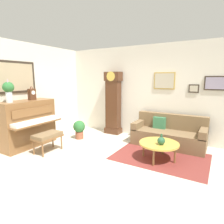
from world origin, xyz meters
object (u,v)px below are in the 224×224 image
green_jug (161,141)px  potted_plant (79,128)px  piano (27,123)px  piano_bench (48,136)px  grandfather_clock (113,105)px  mantel_clock (32,94)px  couch (169,134)px  coffee_table (159,144)px  flower_vase (8,90)px

green_jug → potted_plant: 2.64m
piano → piano_bench: bearing=-2.6°
grandfather_clock → mantel_clock: (-1.39, -2.00, 0.45)m
couch → coffee_table: 1.07m
coffee_table → mantel_clock: 3.56m
piano → piano_bench: 0.83m
flower_vase → potted_plant: 2.18m
flower_vase → potted_plant: flower_vase is taller
couch → flower_vase: (-3.28, -2.41, 1.24)m
grandfather_clock → potted_plant: grandfather_clock is taller
coffee_table → potted_plant: potted_plant is taller
piano → potted_plant: 1.45m
couch → potted_plant: bearing=-162.3°
coffee_table → green_jug: green_jug is taller
couch → mantel_clock: bearing=-151.7°
potted_plant → coffee_table: bearing=-6.0°
couch → mantel_clock: 3.89m
grandfather_clock → green_jug: bearing=-34.9°
grandfather_clock → flower_vase: (-1.39, -2.64, 0.59)m
mantel_clock → green_jug: (3.40, 0.60, -0.92)m
potted_plant → couch: bearing=17.7°
flower_vase → couch: bearing=36.3°
coffee_table → flower_vase: bearing=-158.0°
piano_bench → mantel_clock: size_ratio=1.84×
piano_bench → grandfather_clock: bearing=75.3°
piano_bench → potted_plant: size_ratio=1.25×
flower_vase → piano: bearing=90.3°
piano_bench → potted_plant: (-0.01, 1.21, -0.08)m
grandfather_clock → couch: grandfather_clock is taller
piano_bench → coffee_table: bearing=20.5°
piano_bench → couch: size_ratio=0.37×
piano_bench → flower_vase: (-0.80, -0.40, 1.15)m
piano → green_jug: size_ratio=6.00×
green_jug → grandfather_clock: bearing=145.1°
couch → grandfather_clock: bearing=172.9°
piano → green_jug: bearing=13.3°
couch → green_jug: bearing=-84.2°
flower_vase → green_jug: bearing=20.0°
couch → coffee_table: couch is taller
grandfather_clock → potted_plant: size_ratio=3.62×
couch → potted_plant: size_ratio=3.39×
flower_vase → coffee_table: bearing=22.0°
green_jug → coffee_table: bearing=125.1°
piano_bench → couch: 3.19m
grandfather_clock → mantel_clock: 2.48m
coffee_table → couch: bearing=92.5°
piano → grandfather_clock: 2.63m
flower_vase → potted_plant: (0.79, 1.61, -1.23)m
piano_bench → coffee_table: piano_bench is taller
mantel_clock → potted_plant: size_ratio=0.68×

